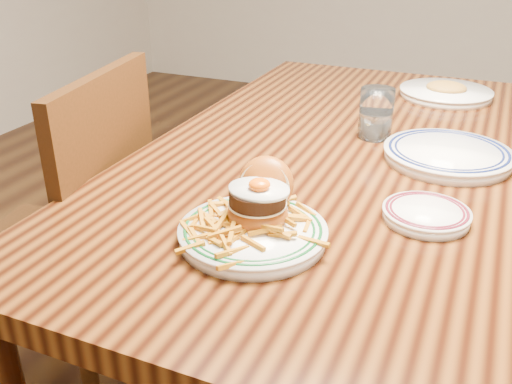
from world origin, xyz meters
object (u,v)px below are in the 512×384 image
at_px(chair_left, 72,243).
at_px(side_plate, 426,214).
at_px(table, 332,181).
at_px(main_plate, 255,219).

bearing_deg(chair_left, side_plate, -9.12).
height_order(table, main_plate, main_plate).
distance_m(main_plate, side_plate, 0.32).
xyz_separation_m(table, chair_left, (-0.58, -0.30, -0.15)).
bearing_deg(side_plate, table, 130.39).
relative_size(main_plate, side_plate, 1.69).
relative_size(table, chair_left, 1.69).
bearing_deg(table, main_plate, -90.94).
height_order(chair_left, side_plate, chair_left).
height_order(chair_left, main_plate, chair_left).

